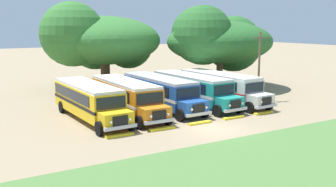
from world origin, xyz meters
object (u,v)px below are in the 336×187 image
object	(u,v)px
parked_bus_slot_4	(221,86)
utility_pole	(259,64)
parked_bus_slot_1	(126,95)
parked_bus_slot_2	(160,91)
broad_shade_tree	(101,40)
parked_bus_slot_3	(193,88)
secondary_tree	(215,40)
parked_bus_slot_0	(89,99)

from	to	relation	value
parked_bus_slot_4	utility_pole	size ratio (longest dim) A/B	1.61
parked_bus_slot_1	parked_bus_slot_4	world-z (taller)	same
parked_bus_slot_2	parked_bus_slot_4	world-z (taller)	same
broad_shade_tree	parked_bus_slot_3	bearing A→B (deg)	-74.57
parked_bus_slot_1	parked_bus_slot_3	xyz separation A→B (m)	(6.87, 0.19, 0.00)
broad_shade_tree	secondary_tree	distance (m)	13.58
parked_bus_slot_1	parked_bus_slot_3	bearing A→B (deg)	91.62
parked_bus_slot_3	broad_shade_tree	bearing A→B (deg)	-168.02
parked_bus_slot_0	parked_bus_slot_1	world-z (taller)	same
parked_bus_slot_4	broad_shade_tree	world-z (taller)	broad_shade_tree
secondary_tree	parked_bus_slot_0	bearing A→B (deg)	-156.92
parked_bus_slot_2	parked_bus_slot_1	bearing A→B (deg)	-84.70
parked_bus_slot_3	broad_shade_tree	world-z (taller)	broad_shade_tree
parked_bus_slot_0	parked_bus_slot_3	size ratio (longest dim) A/B	1.00
utility_pole	parked_bus_slot_4	bearing A→B (deg)	161.33
utility_pole	parked_bus_slot_2	bearing A→B (deg)	169.78
parked_bus_slot_3	secondary_tree	xyz separation A→B (m)	(8.34, 7.60, 4.10)
parked_bus_slot_1	parked_bus_slot_4	bearing A→B (deg)	89.21
parked_bus_slot_0	parked_bus_slot_1	size ratio (longest dim) A/B	1.00
parked_bus_slot_3	secondary_tree	bearing A→B (deg)	128.90
broad_shade_tree	utility_pole	size ratio (longest dim) A/B	2.13
secondary_tree	parked_bus_slot_1	bearing A→B (deg)	-152.86
parked_bus_slot_4	secondary_tree	distance (m)	10.37
parked_bus_slot_4	utility_pole	xyz separation A→B (m)	(3.66, -1.24, 2.06)
parked_bus_slot_3	utility_pole	world-z (taller)	utility_pole
parked_bus_slot_2	parked_bus_slot_3	distance (m)	3.32
parked_bus_slot_2	parked_bus_slot_3	xyz separation A→B (m)	(3.31, -0.25, 0.00)
utility_pole	secondary_tree	bearing A→B (deg)	80.07
parked_bus_slot_0	broad_shade_tree	distance (m)	15.89
parked_bus_slot_0	broad_shade_tree	world-z (taller)	broad_shade_tree
secondary_tree	utility_pole	size ratio (longest dim) A/B	1.97
parked_bus_slot_4	broad_shade_tree	bearing A→B (deg)	-157.75
parked_bus_slot_0	parked_bus_slot_4	bearing A→B (deg)	87.43
secondary_tree	utility_pole	world-z (taller)	secondary_tree
secondary_tree	parked_bus_slot_2	bearing A→B (deg)	-147.74
broad_shade_tree	utility_pole	world-z (taller)	broad_shade_tree
parked_bus_slot_1	parked_bus_slot_4	size ratio (longest dim) A/B	0.99
parked_bus_slot_0	secondary_tree	distance (m)	20.51
parked_bus_slot_1	parked_bus_slot_2	world-z (taller)	same
parked_bus_slot_2	broad_shade_tree	xyz separation A→B (m)	(-0.47, 13.47, 4.06)
parked_bus_slot_2	parked_bus_slot_0	bearing A→B (deg)	-87.41
parked_bus_slot_1	parked_bus_slot_3	world-z (taller)	same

